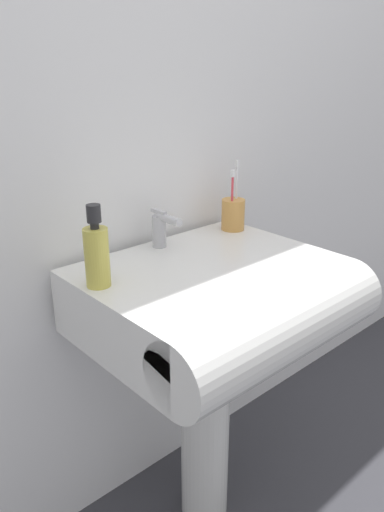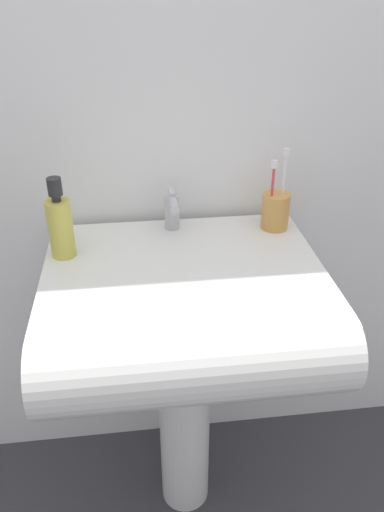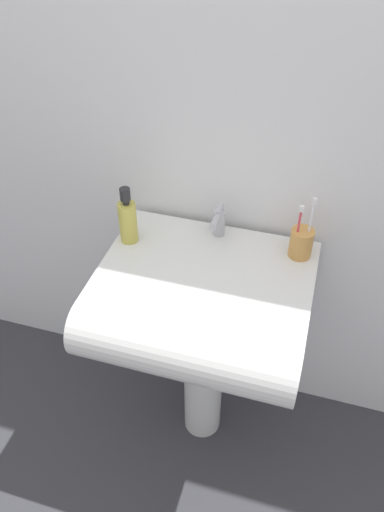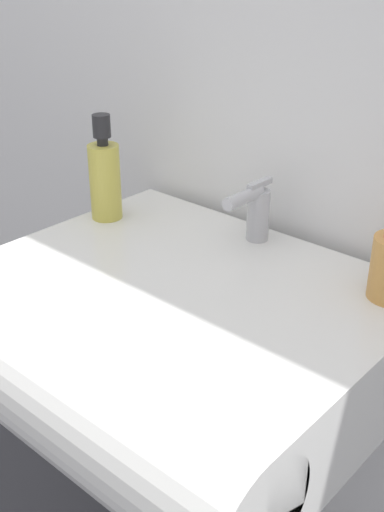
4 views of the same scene
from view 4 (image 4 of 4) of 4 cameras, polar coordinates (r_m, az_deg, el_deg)
The scene contains 5 objects.
wall_back at distance 1.09m, azimuth 10.22°, elevation 20.82°, with size 5.00×0.05×2.40m, color white.
sink_pedestal at distance 1.30m, azimuth -0.20°, elevation -21.76°, with size 0.14×0.14×0.66m, color white.
sink_basin at distance 0.99m, azimuth -2.68°, elevation -7.69°, with size 0.63×0.55×0.17m.
faucet at distance 1.09m, azimuth 5.61°, elevation 4.08°, with size 0.04×0.11×0.11m.
soap_bottle at distance 1.18m, azimuth -7.76°, elevation 6.96°, with size 0.06×0.06×0.19m.
Camera 4 is at (0.58, -0.64, 1.31)m, focal length 45.00 mm.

